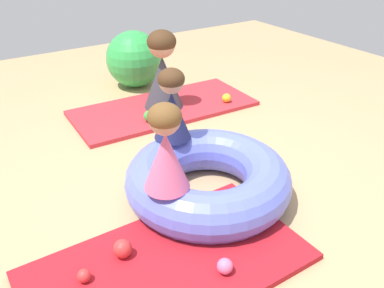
# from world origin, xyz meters

# --- Properties ---
(ground_plane) EXTENTS (8.00, 8.00, 0.00)m
(ground_plane) POSITION_xyz_m (0.00, 0.00, 0.00)
(ground_plane) COLOR tan
(gym_mat_far_left) EXTENTS (1.56, 0.86, 0.04)m
(gym_mat_far_left) POSITION_xyz_m (-0.50, -0.52, 0.02)
(gym_mat_far_left) COLOR #B21923
(gym_mat_far_left) RESTS_ON ground
(gym_mat_near_left) EXTENTS (1.85, 0.89, 0.04)m
(gym_mat_near_left) POSITION_xyz_m (0.54, 1.37, 0.02)
(gym_mat_near_left) COLOR red
(gym_mat_near_left) RESTS_ON ground
(inflatable_cushion) EXTENTS (1.13, 1.13, 0.32)m
(inflatable_cushion) POSITION_xyz_m (0.06, -0.10, 0.16)
(inflatable_cushion) COLOR #6070E5
(inflatable_cushion) RESTS_ON ground
(child_in_navy) EXTENTS (0.33, 0.33, 0.52)m
(child_in_navy) POSITION_xyz_m (0.02, 0.30, 0.57)
(child_in_navy) COLOR navy
(child_in_navy) RESTS_ON inflatable_cushion
(child_in_pink) EXTENTS (0.31, 0.31, 0.54)m
(child_in_pink) POSITION_xyz_m (-0.33, -0.22, 0.58)
(child_in_pink) COLOR #E5608E
(child_in_pink) RESTS_ON inflatable_cushion
(adult_seated) EXTENTS (0.52, 0.52, 0.77)m
(adult_seated) POSITION_xyz_m (0.54, 1.37, 0.41)
(adult_seated) COLOR #383842
(adult_seated) RESTS_ON gym_mat_near_left
(play_ball_red) EXTENTS (0.11, 0.11, 0.11)m
(play_ball_red) POSITION_xyz_m (-0.69, -0.33, 0.09)
(play_ball_red) COLOR red
(play_ball_red) RESTS_ON gym_mat_far_left
(play_ball_teal) EXTENTS (0.09, 0.09, 0.09)m
(play_ball_teal) POSITION_xyz_m (-0.29, -0.34, 0.08)
(play_ball_teal) COLOR teal
(play_ball_teal) RESTS_ON gym_mat_far_left
(play_ball_green) EXTENTS (0.11, 0.11, 0.11)m
(play_ball_green) POSITION_xyz_m (0.26, 1.14, 0.09)
(play_ball_green) COLOR green
(play_ball_green) RESTS_ON gym_mat_near_left
(play_ball_orange) EXTENTS (0.09, 0.09, 0.09)m
(play_ball_orange) POSITION_xyz_m (-0.17, -0.41, 0.08)
(play_ball_orange) COLOR orange
(play_ball_orange) RESTS_ON gym_mat_far_left
(play_ball_pink) EXTENTS (0.09, 0.09, 0.09)m
(play_ball_pink) POSITION_xyz_m (-0.28, -0.74, 0.08)
(play_ball_pink) COLOR pink
(play_ball_pink) RESTS_ON gym_mat_far_left
(play_ball_yellow) EXTENTS (0.09, 0.09, 0.09)m
(play_ball_yellow) POSITION_xyz_m (1.14, 1.11, 0.09)
(play_ball_yellow) COLOR yellow
(play_ball_yellow) RESTS_ON gym_mat_near_left
(play_ball_blue) EXTENTS (0.10, 0.10, 0.10)m
(play_ball_blue) POSITION_xyz_m (0.13, -0.49, 0.09)
(play_ball_blue) COLOR blue
(play_ball_blue) RESTS_ON gym_mat_far_left
(play_ball_red_second) EXTENTS (0.07, 0.07, 0.07)m
(play_ball_red_second) POSITION_xyz_m (-0.94, -0.39, 0.08)
(play_ball_red_second) COLOR red
(play_ball_red_second) RESTS_ON gym_mat_far_left
(exercise_ball_large) EXTENTS (0.63, 0.63, 0.63)m
(exercise_ball_large) POSITION_xyz_m (0.61, 2.14, 0.32)
(exercise_ball_large) COLOR green
(exercise_ball_large) RESTS_ON ground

